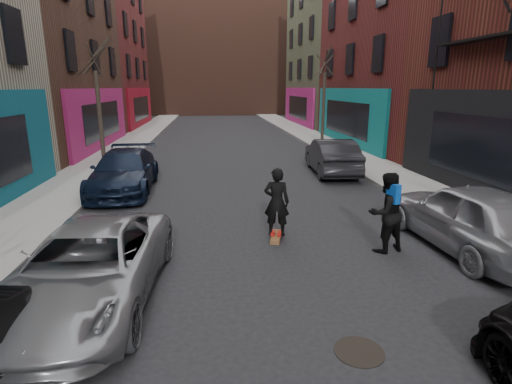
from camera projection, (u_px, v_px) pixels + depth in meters
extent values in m
cube|color=gray|center=(143.00, 134.00, 30.67)|extent=(2.50, 84.00, 0.13)
cube|color=gray|center=(302.00, 132.00, 32.05)|extent=(2.50, 84.00, 0.13)
cube|color=#47281E|center=(216.00, 61.00, 54.57)|extent=(40.00, 10.00, 14.00)
imported|color=gray|center=(89.00, 267.00, 6.71)|extent=(2.45, 4.83, 1.31)
imported|color=black|center=(124.00, 171.00, 13.99)|extent=(2.07, 4.94, 1.43)
imported|color=gray|center=(471.00, 217.00, 8.88)|extent=(2.10, 4.69, 1.57)
imported|color=black|center=(331.00, 156.00, 16.90)|extent=(1.88, 4.60, 1.48)
cube|color=brown|center=(276.00, 237.00, 9.71)|extent=(0.41, 0.83, 0.10)
imported|color=black|center=(277.00, 202.00, 9.48)|extent=(0.68, 0.53, 1.66)
imported|color=black|center=(386.00, 213.00, 8.78)|extent=(1.03, 0.90, 1.80)
cube|color=#0B40A3|center=(393.00, 193.00, 8.50)|extent=(0.22, 0.33, 0.42)
cylinder|color=black|center=(359.00, 352.00, 5.56)|extent=(0.71, 0.71, 0.01)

